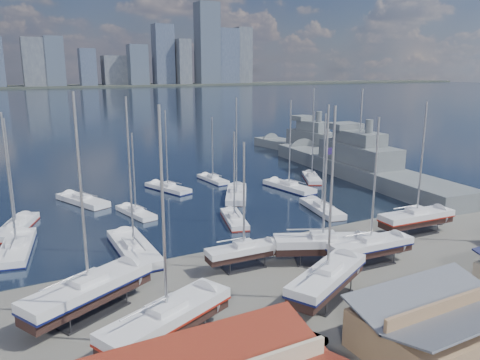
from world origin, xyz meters
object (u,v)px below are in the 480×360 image
flagpole (325,194)px  naval_ship_east (358,168)px  sailboat_cradle_0 (89,290)px  naval_ship_west (312,148)px

flagpole → naval_ship_east: bearing=42.7°
sailboat_cradle_0 → naval_ship_east: sailboat_cradle_0 is taller
sailboat_cradle_0 → flagpole: bearing=-24.9°
sailboat_cradle_0 → flagpole: size_ratio=1.50×
flagpole → naval_ship_west: bearing=54.2°
sailboat_cradle_0 → naval_ship_east: bearing=0.7°
naval_ship_west → flagpole: naval_ship_west is taller
naval_ship_east → flagpole: bearing=138.9°
naval_ship_east → naval_ship_west: naval_ship_east is taller
sailboat_cradle_0 → flagpole: (25.42, 0.90, 5.01)m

